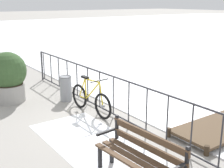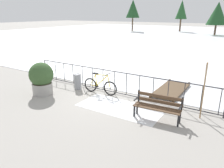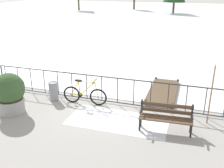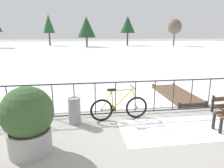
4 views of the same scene
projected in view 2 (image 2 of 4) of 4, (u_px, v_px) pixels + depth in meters
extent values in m
plane|color=#9E9991|center=(114.00, 94.00, 9.85)|extent=(160.00, 160.00, 0.00)
cube|color=white|center=(213.00, 38.00, 32.65)|extent=(80.00, 56.00, 0.03)
cube|color=white|center=(120.00, 108.00, 8.38)|extent=(3.31, 1.52, 0.01)
cylinder|color=#2D2D33|center=(114.00, 71.00, 9.52)|extent=(9.00, 0.04, 0.04)
cylinder|color=#2D2D33|center=(114.00, 92.00, 9.82)|extent=(9.00, 0.04, 0.04)
cylinder|color=#2D2D33|center=(46.00, 69.00, 11.97)|extent=(0.06, 0.06, 1.05)
cylinder|color=#2D2D33|center=(48.00, 69.00, 11.87)|extent=(0.03, 0.03, 0.97)
cylinder|color=#2D2D33|center=(56.00, 71.00, 11.55)|extent=(0.03, 0.03, 0.97)
cylinder|color=#2D2D33|center=(64.00, 72.00, 11.24)|extent=(0.03, 0.03, 0.97)
cylinder|color=#2D2D33|center=(73.00, 74.00, 10.93)|extent=(0.03, 0.03, 0.97)
cylinder|color=#2D2D33|center=(82.00, 76.00, 10.61)|extent=(0.03, 0.03, 0.97)
cylinder|color=#2D2D33|center=(92.00, 78.00, 10.30)|extent=(0.03, 0.03, 0.97)
cylinder|color=#2D2D33|center=(103.00, 80.00, 9.99)|extent=(0.03, 0.03, 0.97)
cylinder|color=#2D2D33|center=(114.00, 82.00, 9.67)|extent=(0.03, 0.03, 0.97)
cylinder|color=#2D2D33|center=(126.00, 84.00, 9.36)|extent=(0.03, 0.03, 0.97)
cylinder|color=#2D2D33|center=(139.00, 87.00, 9.05)|extent=(0.03, 0.03, 0.97)
cylinder|color=#2D2D33|center=(153.00, 89.00, 8.73)|extent=(0.03, 0.03, 0.97)
cylinder|color=#2D2D33|center=(168.00, 92.00, 8.42)|extent=(0.03, 0.03, 0.97)
cylinder|color=#2D2D33|center=(184.00, 95.00, 8.11)|extent=(0.03, 0.03, 0.97)
cylinder|color=#2D2D33|center=(201.00, 98.00, 7.79)|extent=(0.03, 0.03, 0.97)
cylinder|color=#2D2D33|center=(220.00, 102.00, 7.48)|extent=(0.03, 0.03, 0.97)
torus|color=black|center=(90.00, 85.00, 10.01)|extent=(0.66, 0.10, 0.66)
cylinder|color=gray|center=(90.00, 85.00, 10.01)|extent=(0.08, 0.06, 0.08)
torus|color=black|center=(110.00, 88.00, 9.53)|extent=(0.66, 0.10, 0.66)
cylinder|color=gray|center=(110.00, 88.00, 9.53)|extent=(0.08, 0.06, 0.08)
cylinder|color=yellow|center=(96.00, 80.00, 9.78)|extent=(0.08, 0.04, 0.53)
cylinder|color=yellow|center=(102.00, 81.00, 9.63)|extent=(0.61, 0.08, 0.59)
cylinder|color=yellow|center=(102.00, 75.00, 9.56)|extent=(0.63, 0.08, 0.07)
cylinder|color=yellow|center=(94.00, 85.00, 9.93)|extent=(0.34, 0.05, 0.05)
cylinder|color=yellow|center=(93.00, 80.00, 9.86)|extent=(0.32, 0.05, 0.56)
cylinder|color=yellow|center=(109.00, 82.00, 9.47)|extent=(0.16, 0.04, 0.59)
cube|color=black|center=(96.00, 73.00, 9.69)|extent=(0.25, 0.12, 0.05)
cylinder|color=black|center=(108.00, 74.00, 9.39)|extent=(0.06, 0.52, 0.03)
cylinder|color=black|center=(97.00, 86.00, 9.85)|extent=(0.18, 0.03, 0.18)
cube|color=brown|center=(158.00, 106.00, 7.43)|extent=(1.60, 0.21, 0.04)
cube|color=brown|center=(157.00, 108.00, 7.30)|extent=(1.60, 0.21, 0.04)
cube|color=brown|center=(155.00, 110.00, 7.17)|extent=(1.60, 0.21, 0.04)
cube|color=brown|center=(159.00, 102.00, 7.46)|extent=(1.60, 0.16, 0.12)
cube|color=brown|center=(160.00, 96.00, 7.40)|extent=(1.60, 0.16, 0.12)
cube|color=black|center=(178.00, 120.00, 6.91)|extent=(0.05, 0.06, 0.44)
cube|color=black|center=(180.00, 117.00, 7.13)|extent=(0.05, 0.06, 0.44)
cube|color=black|center=(182.00, 104.00, 7.09)|extent=(0.05, 0.05, 0.45)
cube|color=black|center=(180.00, 107.00, 6.89)|extent=(0.07, 0.40, 0.04)
cube|color=black|center=(134.00, 111.00, 7.60)|extent=(0.05, 0.06, 0.44)
cube|color=black|center=(137.00, 108.00, 7.82)|extent=(0.05, 0.06, 0.44)
cube|color=black|center=(139.00, 96.00, 7.78)|extent=(0.05, 0.05, 0.45)
cube|color=black|center=(136.00, 99.00, 7.58)|extent=(0.07, 0.40, 0.04)
cylinder|color=#9E9B96|center=(43.00, 88.00, 9.76)|extent=(0.89, 0.89, 0.51)
cylinder|color=#38281E|center=(42.00, 83.00, 9.68)|extent=(0.82, 0.82, 0.02)
sphere|color=#38562D|center=(41.00, 75.00, 9.55)|extent=(1.07, 1.07, 1.07)
cylinder|color=gray|center=(78.00, 82.00, 10.37)|extent=(0.34, 0.34, 0.72)
torus|color=#545558|center=(77.00, 75.00, 10.25)|extent=(0.35, 0.35, 0.02)
cylinder|color=#937047|center=(203.00, 95.00, 7.29)|extent=(0.04, 0.04, 1.70)
cube|color=#937047|center=(207.00, 67.00, 6.98)|extent=(0.03, 0.16, 0.28)
cube|color=brown|center=(171.00, 90.00, 10.02)|extent=(1.10, 2.61, 0.06)
cylinder|color=#3C2E20|center=(150.00, 97.00, 9.23)|extent=(0.10, 0.10, 0.20)
cylinder|color=#3C2E20|center=(173.00, 101.00, 8.73)|extent=(0.10, 0.10, 0.20)
cylinder|color=#3C2E20|center=(170.00, 81.00, 11.33)|extent=(0.10, 0.10, 0.20)
cylinder|color=#3C2E20|center=(189.00, 84.00, 10.83)|extent=(0.10, 0.10, 0.20)
cylinder|color=brown|center=(181.00, 21.00, 42.85)|extent=(0.31, 0.31, 4.06)
cone|color=#235128|center=(182.00, 10.00, 42.17)|extent=(2.23, 2.23, 3.56)
cylinder|color=brown|center=(133.00, 20.00, 43.74)|extent=(0.27, 0.27, 4.43)
cone|color=#1E4723|center=(133.00, 9.00, 43.06)|extent=(2.76, 2.76, 3.45)
cylinder|color=brown|center=(216.00, 27.00, 35.85)|extent=(0.30, 0.30, 2.80)
cone|color=#1E4723|center=(218.00, 13.00, 35.20)|extent=(3.26, 3.26, 3.62)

